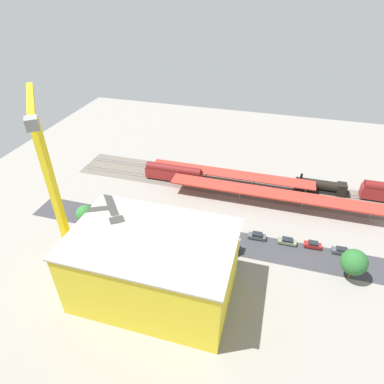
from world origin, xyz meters
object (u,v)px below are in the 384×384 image
parked_car_0 (341,251)px  street_tree_2 (354,262)px  freight_coach_far (174,173)px  street_tree_4 (85,214)px  tower_crane (52,183)px  traffic_light (186,234)px  street_tree_1 (222,235)px  parked_car_3 (257,236)px  platform_canopy_near (271,193)px  parked_car_1 (313,245)px  locomotive (322,186)px  construction_building (154,267)px  street_tree_0 (114,220)px  street_tree_3 (167,227)px  platform_canopy_far (230,174)px  parked_car_2 (287,241)px  box_truck_0 (222,243)px

parked_car_0 → street_tree_2: size_ratio=0.56×
freight_coach_far → street_tree_4: (15.09, 28.34, 1.33)m
tower_crane → traffic_light: 32.46m
freight_coach_far → street_tree_2: bearing=150.5°
street_tree_1 → tower_crane: bearing=20.2°
parked_car_3 → tower_crane: bearing=25.4°
platform_canopy_near → parked_car_1: size_ratio=14.51×
street_tree_2 → traffic_light: 37.80m
locomotive → street_tree_2: size_ratio=2.07×
construction_building → street_tree_1: (-11.14, -15.33, -2.13)m
freight_coach_far → platform_canopy_near: bearing=170.3°
street_tree_2 → parked_car_3: bearing=-20.1°
freight_coach_far → street_tree_0: (6.56, 28.67, 1.39)m
street_tree_3 → parked_car_1: bearing=-167.4°
street_tree_0 → platform_canopy_near: bearing=-148.4°
freight_coach_far → street_tree_1: street_tree_1 is taller
street_tree_3 → traffic_light: bearing=176.0°
freight_coach_far → parked_car_0: 53.88m
parked_car_3 → street_tree_2: (-21.21, 7.77, 4.33)m
parked_car_1 → parked_car_3: 13.70m
platform_canopy_far → freight_coach_far: 18.25m
parked_car_3 → tower_crane: (41.16, 19.52, 21.20)m
street_tree_3 → street_tree_4: 22.89m
parked_car_1 → traffic_light: 31.57m
parked_car_2 → box_truck_0: box_truck_0 is taller
street_tree_4 → street_tree_1: bearing=-179.7°
parked_car_2 → tower_crane: tower_crane is taller
freight_coach_far → parked_car_0: bearing=157.3°
locomotive → street_tree_4: bearing=29.3°
locomotive → street_tree_1: street_tree_1 is taller
parked_car_1 → parked_car_3: parked_car_1 is taller
platform_canopy_far → construction_building: 46.70m
street_tree_4 → street_tree_3: bearing=-179.9°
construction_building → tower_crane: size_ratio=0.83×
box_truck_0 → street_tree_3: (13.57, 1.48, 3.40)m
parked_car_0 → parked_car_3: bearing=0.1°
platform_canopy_near → parked_car_0: bearing=139.8°
platform_canopy_near → parked_car_1: 19.36m
locomotive → construction_building: (36.20, 49.65, 5.54)m
parked_car_1 → street_tree_3: bearing=12.6°
platform_canopy_far → street_tree_0: 39.68m
street_tree_0 → street_tree_2: bearing=-179.9°
freight_coach_far → platform_canopy_far: bearing=-172.3°
street_tree_1 → platform_canopy_near: bearing=-113.8°
parked_car_0 → street_tree_0: size_ratio=0.66×
locomotive → tower_crane: (58.22, 46.51, 19.99)m
freight_coach_far → parked_car_3: freight_coach_far is taller
platform_canopy_near → street_tree_4: 51.86m
platform_canopy_far → platform_canopy_near: bearing=149.7°
platform_canopy_near → traffic_light: traffic_light is taller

